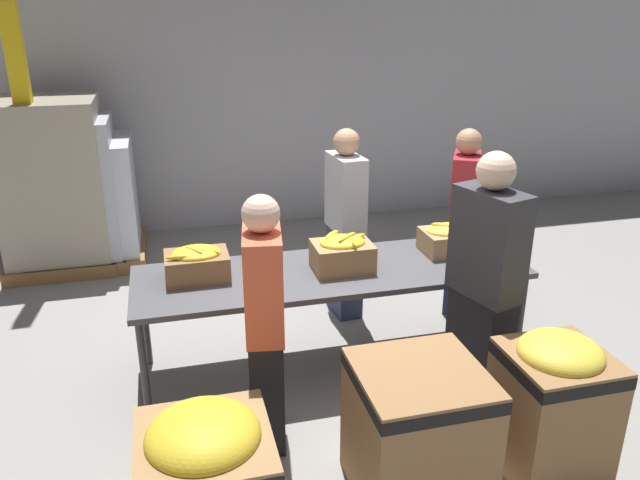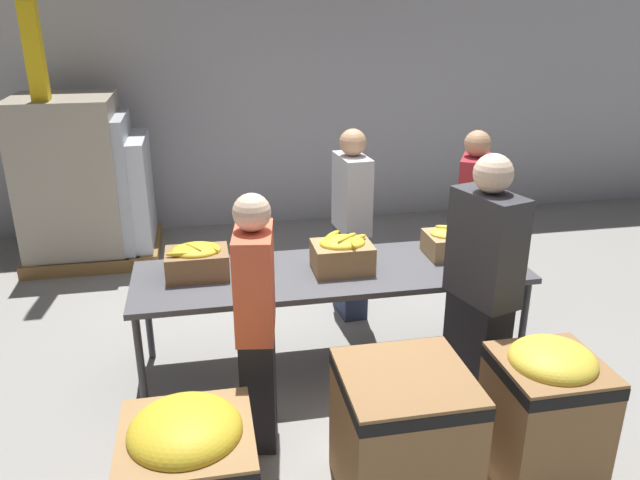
{
  "view_description": "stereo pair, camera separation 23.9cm",
  "coord_description": "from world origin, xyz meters",
  "px_view_note": "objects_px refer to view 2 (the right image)",
  "views": [
    {
      "loc": [
        -1.08,
        -3.86,
        2.54
      ],
      "look_at": [
        -0.08,
        0.04,
        0.99
      ],
      "focal_mm": 35.0,
      "sensor_mm": 36.0,
      "label": 1
    },
    {
      "loc": [
        -0.85,
        -3.91,
        2.54
      ],
      "look_at": [
        -0.08,
        0.04,
        0.99
      ],
      "focal_mm": 35.0,
      "sensor_mm": 36.0,
      "label": 2
    }
  ],
  "objects_px": {
    "volunteer_1": "(256,325)",
    "donation_bin_1": "(403,433)",
    "volunteer_0": "(351,226)",
    "donation_bin_0": "(189,467)",
    "pallet_stack_0": "(89,190)",
    "pallet_stack_1": "(105,198)",
    "donation_bin_2": "(545,409)",
    "volunteer_2": "(470,226)",
    "support_pillar": "(36,64)",
    "banana_box_0": "(197,260)",
    "sorting_table": "(332,276)",
    "banana_box_2": "(455,240)",
    "volunteer_3": "(481,292)",
    "banana_box_1": "(342,253)",
    "pallet_stack_2": "(73,181)"
  },
  "relations": [
    {
      "from": "volunteer_1",
      "to": "donation_bin_1",
      "type": "xyz_separation_m",
      "value": [
        0.69,
        -0.64,
        -0.37
      ]
    },
    {
      "from": "volunteer_0",
      "to": "donation_bin_0",
      "type": "bearing_deg",
      "value": -36.74
    },
    {
      "from": "pallet_stack_0",
      "to": "pallet_stack_1",
      "type": "distance_m",
      "value": 0.19
    },
    {
      "from": "volunteer_0",
      "to": "donation_bin_2",
      "type": "relative_size",
      "value": 1.88
    },
    {
      "from": "volunteer_2",
      "to": "pallet_stack_1",
      "type": "distance_m",
      "value": 3.72
    },
    {
      "from": "volunteer_1",
      "to": "support_pillar",
      "type": "xyz_separation_m",
      "value": [
        -1.64,
        2.97,
        1.22
      ]
    },
    {
      "from": "volunteer_2",
      "to": "support_pillar",
      "type": "xyz_separation_m",
      "value": [
        -3.55,
        1.62,
        1.21
      ]
    },
    {
      "from": "volunteer_0",
      "to": "volunteer_1",
      "type": "xyz_separation_m",
      "value": [
        -0.93,
        -1.51,
        -0.01
      ]
    },
    {
      "from": "donation_bin_1",
      "to": "volunteer_2",
      "type": "bearing_deg",
      "value": 58.57
    },
    {
      "from": "banana_box_0",
      "to": "donation_bin_2",
      "type": "relative_size",
      "value": 0.5
    },
    {
      "from": "volunteer_2",
      "to": "donation_bin_0",
      "type": "distance_m",
      "value": 3.09
    },
    {
      "from": "volunteer_0",
      "to": "pallet_stack_0",
      "type": "height_order",
      "value": "volunteer_0"
    },
    {
      "from": "banana_box_0",
      "to": "support_pillar",
      "type": "distance_m",
      "value": 2.77
    },
    {
      "from": "volunteer_1",
      "to": "support_pillar",
      "type": "bearing_deg",
      "value": 37.58
    },
    {
      "from": "pallet_stack_0",
      "to": "donation_bin_1",
      "type": "bearing_deg",
      "value": -61.74
    },
    {
      "from": "donation_bin_1",
      "to": "banana_box_0",
      "type": "bearing_deg",
      "value": 125.16
    },
    {
      "from": "sorting_table",
      "to": "donation_bin_0",
      "type": "height_order",
      "value": "sorting_table"
    },
    {
      "from": "banana_box_2",
      "to": "volunteer_2",
      "type": "xyz_separation_m",
      "value": [
        0.36,
        0.52,
        -0.09
      ]
    },
    {
      "from": "volunteer_3",
      "to": "donation_bin_1",
      "type": "xyz_separation_m",
      "value": [
        -0.69,
        -0.65,
        -0.44
      ]
    },
    {
      "from": "sorting_table",
      "to": "volunteer_2",
      "type": "xyz_separation_m",
      "value": [
        1.31,
        0.63,
        0.07
      ]
    },
    {
      "from": "pallet_stack_1",
      "to": "banana_box_0",
      "type": "bearing_deg",
      "value": -69.52
    },
    {
      "from": "banana_box_2",
      "to": "support_pillar",
      "type": "height_order",
      "value": "support_pillar"
    },
    {
      "from": "sorting_table",
      "to": "banana_box_0",
      "type": "relative_size",
      "value": 6.5
    },
    {
      "from": "banana_box_0",
      "to": "donation_bin_2",
      "type": "bearing_deg",
      "value": -38.32
    },
    {
      "from": "banana_box_1",
      "to": "donation_bin_2",
      "type": "relative_size",
      "value": 0.48
    },
    {
      "from": "volunteer_0",
      "to": "donation_bin_0",
      "type": "distance_m",
      "value": 2.57
    },
    {
      "from": "volunteer_0",
      "to": "volunteer_3",
      "type": "distance_m",
      "value": 1.57
    },
    {
      "from": "donation_bin_1",
      "to": "support_pillar",
      "type": "distance_m",
      "value": 4.58
    },
    {
      "from": "donation_bin_0",
      "to": "pallet_stack_2",
      "type": "height_order",
      "value": "pallet_stack_2"
    },
    {
      "from": "volunteer_2",
      "to": "pallet_stack_1",
      "type": "height_order",
      "value": "volunteer_2"
    },
    {
      "from": "volunteer_2",
      "to": "volunteer_1",
      "type": "bearing_deg",
      "value": -26.02
    },
    {
      "from": "volunteer_0",
      "to": "volunteer_2",
      "type": "height_order",
      "value": "volunteer_0"
    },
    {
      "from": "donation_bin_2",
      "to": "banana_box_0",
      "type": "bearing_deg",
      "value": 141.68
    },
    {
      "from": "volunteer_2",
      "to": "donation_bin_0",
      "type": "height_order",
      "value": "volunteer_2"
    },
    {
      "from": "donation_bin_0",
      "to": "volunteer_3",
      "type": "bearing_deg",
      "value": 19.83
    },
    {
      "from": "donation_bin_1",
      "to": "support_pillar",
      "type": "height_order",
      "value": "support_pillar"
    },
    {
      "from": "volunteer_0",
      "to": "donation_bin_1",
      "type": "xyz_separation_m",
      "value": [
        -0.24,
        -2.15,
        -0.38
      ]
    },
    {
      "from": "support_pillar",
      "to": "pallet_stack_2",
      "type": "relative_size",
      "value": 2.39
    },
    {
      "from": "volunteer_3",
      "to": "support_pillar",
      "type": "xyz_separation_m",
      "value": [
        -3.03,
        2.96,
        1.14
      ]
    },
    {
      "from": "banana_box_0",
      "to": "volunteer_1",
      "type": "distance_m",
      "value": 0.87
    },
    {
      "from": "sorting_table",
      "to": "volunteer_0",
      "type": "relative_size",
      "value": 1.72
    },
    {
      "from": "sorting_table",
      "to": "banana_box_1",
      "type": "relative_size",
      "value": 6.73
    },
    {
      "from": "donation_bin_0",
      "to": "volunteer_1",
      "type": "bearing_deg",
      "value": 57.24
    },
    {
      "from": "donation_bin_1",
      "to": "pallet_stack_2",
      "type": "distance_m",
      "value": 4.51
    },
    {
      "from": "sorting_table",
      "to": "pallet_stack_1",
      "type": "bearing_deg",
      "value": 125.7
    },
    {
      "from": "donation_bin_1",
      "to": "pallet_stack_0",
      "type": "bearing_deg",
      "value": 118.26
    },
    {
      "from": "volunteer_3",
      "to": "pallet_stack_1",
      "type": "height_order",
      "value": "volunteer_3"
    },
    {
      "from": "pallet_stack_2",
      "to": "volunteer_3",
      "type": "bearing_deg",
      "value": -48.0
    },
    {
      "from": "sorting_table",
      "to": "donation_bin_0",
      "type": "xyz_separation_m",
      "value": [
        -1.01,
        -1.36,
        -0.35
      ]
    },
    {
      "from": "volunteer_1",
      "to": "pallet_stack_1",
      "type": "relative_size",
      "value": 1.26
    }
  ]
}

